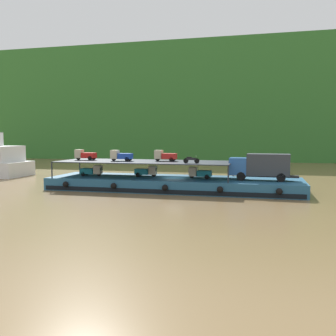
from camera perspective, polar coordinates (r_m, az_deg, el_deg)
name	(u,v)px	position (r m, az deg, el deg)	size (l,w,h in m)	color
ground_plane	(174,190)	(47.07, 0.87, -3.29)	(400.00, 400.00, 0.00)	brown
hillside_far_bank	(227,96)	(115.85, 8.79, 10.63)	(141.90, 32.95, 32.76)	#33702D
cargo_barge	(174,184)	(46.94, 0.86, -2.39)	(30.96, 8.89, 1.50)	#23567A
covered_lorry	(261,166)	(45.31, 13.85, 0.31)	(7.92, 2.54, 3.10)	#285BA3
cargo_rack	(144,162)	(47.71, -3.58, 0.96)	(21.76, 7.53, 2.00)	#232833
mini_truck_lower_stern	(92,171)	(50.01, -11.39, -0.38)	(2.77, 1.26, 1.38)	teal
mini_truck_lower_aft	(146,171)	(48.23, -3.28, -0.48)	(2.80, 1.30, 1.38)	teal
mini_truck_lower_mid	(200,173)	(46.24, 4.80, -0.72)	(2.76, 1.24, 1.38)	teal
mini_truck_upper_stern	(85,155)	(50.92, -12.36, 1.95)	(2.76, 1.23, 1.38)	red
mini_truck_upper_mid	(121,156)	(48.16, -7.07, 1.86)	(2.75, 1.22, 1.38)	#1E47B7
mini_truck_upper_fore	(165,156)	(47.64, -0.45, 1.87)	(2.79, 1.29, 1.38)	red
motorcycle_upper_port	(191,160)	(43.94, 3.51, 1.27)	(1.90, 0.55, 0.87)	black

